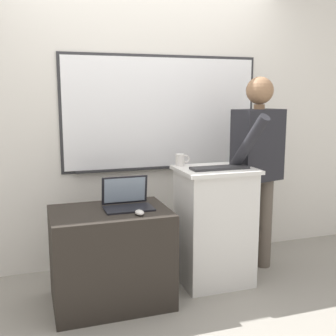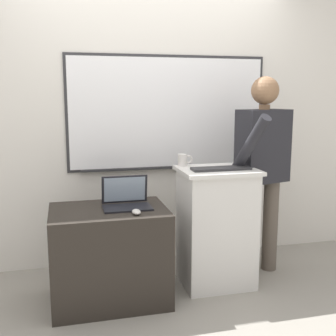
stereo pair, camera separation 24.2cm
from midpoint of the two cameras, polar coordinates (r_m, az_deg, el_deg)
The scene contains 9 objects.
ground_plane at distance 3.13m, azimuth 4.07°, elevation -19.18°, with size 30.00×30.00×0.00m, color gray.
back_wall at distance 3.82m, azimuth -0.87°, elevation 8.59°, with size 6.40×0.17×2.87m.
lectern_podium at distance 3.43m, azimuth 8.57°, elevation -7.87°, with size 0.60×0.50×0.95m.
side_desk at distance 3.18m, azimuth -5.73°, elevation -11.67°, with size 0.84×0.60×0.70m.
person_presenter at distance 3.61m, azimuth 14.59°, elevation 0.82°, with size 0.60×0.61×1.67m.
laptop at distance 3.12m, azimuth -3.52°, elevation -4.07°, with size 0.35×0.26×0.22m.
wireless_keyboard at distance 3.26m, azimuth 9.30°, elevation -0.09°, with size 0.46×0.14×0.02m.
computer_mouse_by_laptop at distance 2.92m, azimuth -1.95°, elevation -5.98°, with size 0.06×0.10×0.03m.
coffee_mug at distance 3.40m, azimuth 4.11°, elevation 1.08°, with size 0.12×0.07×0.10m.
Camera 2 is at (-0.75, -2.63, 1.52)m, focal length 45.00 mm.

